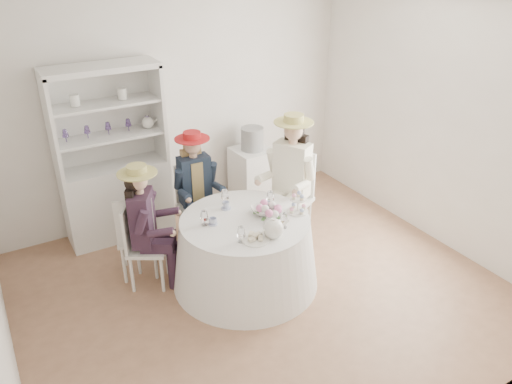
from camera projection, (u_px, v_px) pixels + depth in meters
ground at (261, 289)px, 5.00m from camera, size 4.50×4.50×0.00m
ceiling at (263, 3)px, 3.77m from camera, size 4.50×4.50×0.00m
wall_back at (175, 107)px, 5.92m from camera, size 4.50×0.00×4.50m
wall_front at (441, 289)px, 2.85m from camera, size 4.50×0.00×4.50m
wall_right at (440, 123)px, 5.40m from camera, size 0.00×4.50×4.50m
tea_table at (245, 251)px, 4.96m from camera, size 1.46×1.46×0.73m
hutch at (115, 179)px, 5.64m from camera, size 1.24×0.59×2.00m
side_table at (252, 175)px, 6.53m from camera, size 0.50×0.50×0.74m
hatbox at (252, 139)px, 6.30m from camera, size 0.38×0.38×0.29m
guest_left at (145, 220)px, 4.77m from camera, size 0.56×0.51×1.30m
guest_mid at (195, 182)px, 5.48m from camera, size 0.48×0.50×1.33m
guest_right at (291, 172)px, 5.47m from camera, size 0.64×0.58×1.50m
spare_chair at (137, 234)px, 4.98m from camera, size 0.48×0.48×0.94m
teacup_a at (213, 222)px, 4.70m from camera, size 0.10×0.10×0.06m
teacup_b at (226, 206)px, 4.97m from camera, size 0.08×0.08×0.07m
teacup_c at (267, 206)px, 4.95m from camera, size 0.12×0.12×0.07m
flower_bowl at (263, 211)px, 4.88m from camera, size 0.28×0.28×0.06m
flower_arrangement at (268, 209)px, 4.77m from camera, size 0.20×0.20×0.08m
table_teapot at (273, 228)px, 4.48m from camera, size 0.26×0.19×0.20m
sandwich_plate at (255, 238)px, 4.46m from camera, size 0.26×0.26×0.06m
cupcake_stand at (298, 205)px, 4.89m from camera, size 0.21×0.21×0.20m
stemware_set at (245, 213)px, 4.76m from camera, size 0.82×0.80×0.15m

